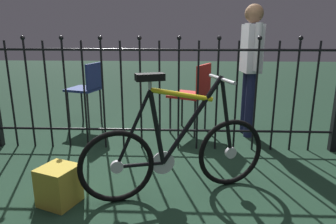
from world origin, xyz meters
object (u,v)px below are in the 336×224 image
at_px(chair_navy, 88,86).
at_px(display_crate, 59,185).
at_px(person_visitor, 251,61).
at_px(chair_red, 194,91).
at_px(bicycle, 177,152).

relative_size(chair_navy, display_crate, 2.90).
xyz_separation_m(chair_navy, person_visitor, (1.98, -0.25, 0.36)).
height_order(chair_navy, display_crate, chair_navy).
relative_size(chair_red, person_visitor, 0.56).
bearing_deg(display_crate, bicycle, 12.78).
relative_size(chair_navy, person_visitor, 0.55).
distance_m(bicycle, chair_red, 1.49).
xyz_separation_m(bicycle, display_crate, (-0.85, -0.19, -0.20)).
xyz_separation_m(chair_red, chair_navy, (-1.35, 0.21, 0.01)).
distance_m(bicycle, display_crate, 0.89).
xyz_separation_m(person_visitor, display_crate, (-1.67, -1.61, -0.74)).
distance_m(bicycle, chair_navy, 2.05).
xyz_separation_m(chair_red, person_visitor, (0.63, -0.04, 0.37)).
bearing_deg(display_crate, chair_navy, 99.45).
bearing_deg(chair_red, chair_navy, 171.10).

